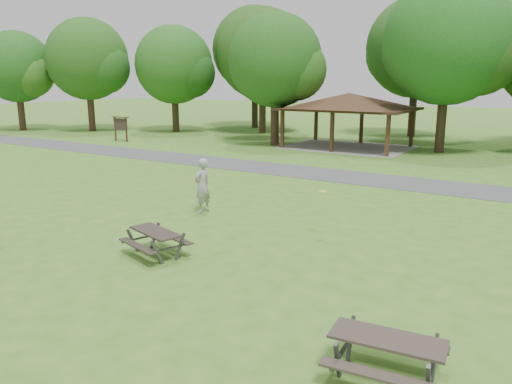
% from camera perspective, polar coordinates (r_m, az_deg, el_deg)
% --- Properties ---
extents(ground, '(160.00, 160.00, 0.00)m').
position_cam_1_polar(ground, '(13.57, -12.78, -8.09)').
color(ground, '#417320').
rests_on(ground, ground).
extents(asphalt_path, '(120.00, 3.20, 0.02)m').
position_cam_1_polar(asphalt_path, '(25.07, 10.26, 1.75)').
color(asphalt_path, '#454548').
rests_on(asphalt_path, ground).
extents(pavilion, '(8.60, 7.01, 3.76)m').
position_cam_1_polar(pavilion, '(35.42, 10.55, 9.95)').
color(pavilion, '#352013').
rests_on(pavilion, ground).
extents(notice_board, '(1.60, 0.30, 1.88)m').
position_cam_1_polar(notice_board, '(39.74, -15.24, 7.49)').
color(notice_board, '#3B2515').
rests_on(notice_board, ground).
extents(tree_row_a, '(7.56, 7.20, 9.97)m').
position_cam_1_polar(tree_row_a, '(48.21, -18.60, 13.94)').
color(tree_row_a, '#321E16').
rests_on(tree_row_a, ground).
extents(tree_row_b, '(7.14, 6.80, 9.28)m').
position_cam_1_polar(tree_row_b, '(45.64, -9.27, 13.90)').
color(tree_row_b, black).
rests_on(tree_row_b, ground).
extents(tree_row_c, '(8.19, 7.80, 10.67)m').
position_cam_1_polar(tree_row_c, '(44.35, 0.89, 15.22)').
color(tree_row_c, '#312216').
rests_on(tree_row_c, ground).
extents(tree_row_d, '(6.93, 6.60, 9.27)m').
position_cam_1_polar(tree_row_d, '(36.20, 2.35, 14.50)').
color(tree_row_d, black).
rests_on(tree_row_d, ground).
extents(tree_row_e, '(8.40, 8.00, 11.02)m').
position_cam_1_polar(tree_row_e, '(34.66, 21.23, 15.41)').
color(tree_row_e, black).
rests_on(tree_row_e, ground).
extents(tree_deep_a, '(8.40, 8.00, 11.38)m').
position_cam_1_polar(tree_deep_a, '(48.93, -0.02, 15.71)').
color(tree_deep_a, black).
rests_on(tree_deep_a, ground).
extents(tree_deep_b, '(8.40, 8.00, 11.13)m').
position_cam_1_polar(tree_deep_b, '(43.36, 18.03, 15.13)').
color(tree_deep_b, black).
rests_on(tree_deep_b, ground).
extents(tree_flank_left, '(6.72, 6.40, 8.93)m').
position_cam_1_polar(tree_flank_left, '(51.25, -25.59, 12.56)').
color(tree_flank_left, '#322016').
rests_on(tree_flank_left, ground).
extents(picnic_table_middle, '(2.01, 1.78, 0.74)m').
position_cam_1_polar(picnic_table_middle, '(13.97, -11.40, -5.04)').
color(picnic_table_middle, black).
rests_on(picnic_table_middle, ground).
extents(picnic_table_far, '(1.94, 1.63, 0.78)m').
position_cam_1_polar(picnic_table_far, '(8.62, 14.74, -16.84)').
color(picnic_table_far, '#312823').
rests_on(picnic_table_far, ground).
extents(frisbee_in_flight, '(0.28, 0.28, 0.02)m').
position_cam_1_polar(frisbee_in_flight, '(15.17, 7.60, 0.06)').
color(frisbee_in_flight, yellow).
rests_on(frisbee_in_flight, ground).
extents(frisbee_thrower, '(0.51, 0.75, 1.98)m').
position_cam_1_polar(frisbee_thrower, '(18.07, -6.15, 0.73)').
color(frisbee_thrower, gray).
rests_on(frisbee_thrower, ground).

